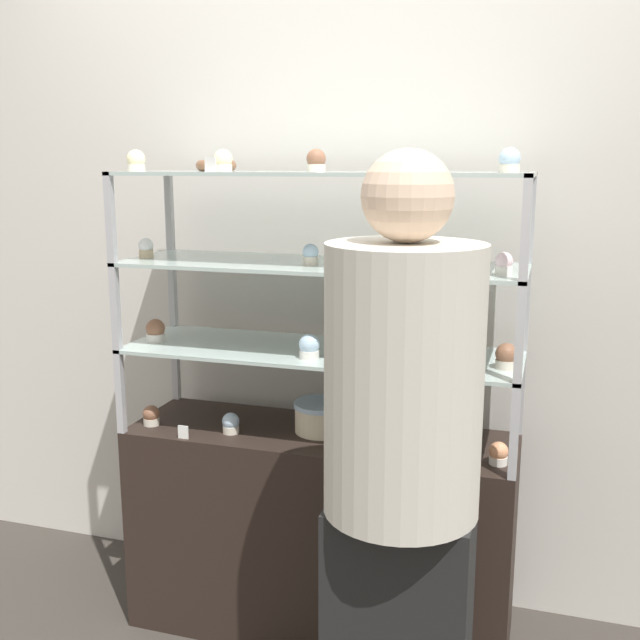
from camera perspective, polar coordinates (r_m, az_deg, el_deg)
The scene contains 29 objects.
ground_plane at distance 2.84m, azimuth 0.00°, elevation -22.24°, with size 20.00×20.00×0.00m, color #38332D.
back_wall at distance 2.70m, azimuth 2.21°, elevation 5.62°, with size 8.00×0.05×2.60m.
display_base at distance 2.66m, azimuth 0.00°, elevation -15.84°, with size 1.28×0.41×0.72m.
display_riser_lower at distance 2.43m, azimuth 0.00°, elevation -2.73°, with size 1.28×0.41×0.28m.
display_riser_middle at distance 2.38m, azimuth 0.00°, elevation 3.92°, with size 1.28×0.41×0.28m.
display_riser_upper at distance 2.35m, azimuth 0.00°, elevation 10.78°, with size 1.28×0.41×0.28m.
layer_cake_centerpiece at distance 2.51m, azimuth 0.03°, elevation -7.37°, with size 0.18×0.18×0.10m.
sheet_cake_frosted at distance 2.33m, azimuth 6.42°, elevation -2.12°, with size 0.19×0.16×0.07m.
cupcake_0 at distance 2.64m, azimuth -12.74°, elevation -7.13°, with size 0.06×0.06×0.07m.
cupcake_1 at distance 2.52m, azimuth -6.81°, elevation -7.83°, with size 0.06×0.06×0.07m.
cupcake_2 at distance 2.35m, azimuth 6.05°, elevation -9.30°, with size 0.06×0.06×0.07m.
cupcake_3 at distance 2.32m, azimuth 13.45°, elevation -9.88°, with size 0.06×0.06×0.07m.
price_tag_0 at distance 2.49m, azimuth -10.38°, elevation -8.40°, with size 0.04×0.00×0.04m.
cupcake_4 at distance 2.60m, azimuth -12.43°, elevation -0.81°, with size 0.06×0.06×0.08m.
cupcake_5 at distance 2.31m, azimuth -0.75°, elevation -2.08°, with size 0.06×0.06×0.08m.
cupcake_6 at distance 2.27m, azimuth 14.01°, elevation -2.73°, with size 0.06×0.06×0.08m.
price_tag_1 at distance 2.16m, azimuth 9.28°, elevation -3.65°, with size 0.04×0.00×0.04m.
cupcake_7 at distance 2.57m, azimuth -13.12°, elevation 5.35°, with size 0.05×0.05×0.07m.
cupcake_8 at distance 2.32m, azimuth -0.72°, elevation 5.00°, with size 0.05×0.05×0.07m.
cupcake_9 at distance 2.17m, azimuth 13.83°, elevation 4.16°, with size 0.05×0.05×0.07m.
price_tag_2 at distance 2.12m, azimuth 7.19°, elevation 3.95°, with size 0.04×0.00×0.04m.
cupcake_10 at distance 2.52m, azimuth -13.84°, elevation 11.67°, with size 0.06×0.06×0.07m.
cupcake_11 at distance 2.39m, azimuth -7.40°, elevation 11.92°, with size 0.06×0.06×0.07m.
cupcake_12 at distance 2.29m, azimuth -0.30°, elevation 12.02°, with size 0.06×0.06×0.07m.
cupcake_13 at distance 2.18m, azimuth 6.33°, elevation 11.96°, with size 0.06×0.06×0.07m.
cupcake_14 at distance 2.16m, azimuth 14.24°, elevation 11.67°, with size 0.06×0.06×0.07m.
price_tag_3 at distance 2.29m, azimuth -8.35°, elevation 11.65°, with size 0.04×0.00×0.04m.
donut_glazed at distance 2.54m, azimuth -7.91°, elevation 11.58°, with size 0.13×0.13×0.04m.
customer_figure at distance 1.87m, azimuth 6.21°, elevation -10.99°, with size 0.38×0.38×1.63m.
Camera 1 is at (0.70, -2.25, 1.59)m, focal length 42.00 mm.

